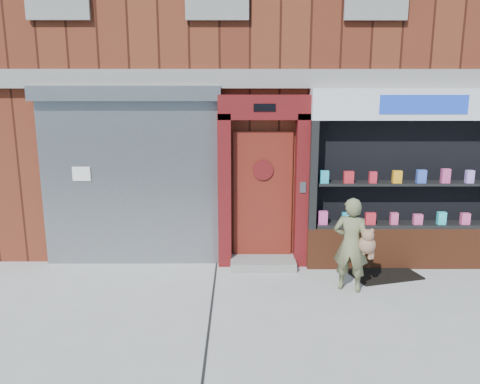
{
  "coord_description": "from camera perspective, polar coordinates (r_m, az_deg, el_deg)",
  "views": [
    {
      "loc": [
        -1.18,
        -5.85,
        2.96
      ],
      "look_at": [
        -1.14,
        1.0,
        1.48
      ],
      "focal_mm": 35.0,
      "sensor_mm": 36.0,
      "label": 1
    }
  ],
  "objects": [
    {
      "name": "ground",
      "position": [
        6.66,
        10.27,
        -14.37
      ],
      "size": [
        80.0,
        80.0,
        0.0
      ],
      "primitive_type": "plane",
      "color": "#9E9E99",
      "rests_on": "ground"
    },
    {
      "name": "building",
      "position": [
        11.94,
        5.63,
        17.18
      ],
      "size": [
        12.0,
        8.16,
        8.0
      ],
      "color": "#5E2315",
      "rests_on": "ground"
    },
    {
      "name": "shutter_bay",
      "position": [
        8.08,
        -13.33,
        3.07
      ],
      "size": [
        3.1,
        0.3,
        3.04
      ],
      "color": "gray",
      "rests_on": "ground"
    },
    {
      "name": "red_door_bay",
      "position": [
        7.86,
        2.85,
        1.2
      ],
      "size": [
        1.52,
        0.58,
        2.9
      ],
      "color": "#560E10",
      "rests_on": "ground"
    },
    {
      "name": "pharmacy_bay",
      "position": [
        8.35,
        20.22,
        0.51
      ],
      "size": [
        3.5,
        0.41,
        3.0
      ],
      "color": "brown",
      "rests_on": "ground"
    },
    {
      "name": "woman",
      "position": [
        7.2,
        13.54,
        -6.23
      ],
      "size": [
        0.67,
        0.51,
        1.44
      ],
      "color": "#6B6D47",
      "rests_on": "ground"
    },
    {
      "name": "doormat",
      "position": [
        8.17,
        17.03,
        -9.48
      ],
      "size": [
        1.23,
        1.0,
        0.03
      ],
      "primitive_type": "cube",
      "rotation": [
        0.0,
        0.0,
        0.26
      ],
      "color": "black",
      "rests_on": "ground"
    }
  ]
}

